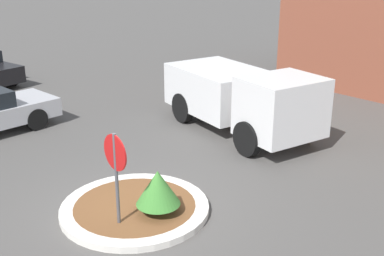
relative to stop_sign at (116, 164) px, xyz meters
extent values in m
plane|color=#514F4C|center=(-0.38, 0.66, -1.44)|extent=(120.00, 120.00, 0.00)
cylinder|color=silver|center=(-0.38, 0.66, -1.37)|extent=(3.24, 3.24, 0.15)
cylinder|color=brown|center=(-0.38, 0.66, -1.37)|extent=(2.66, 2.66, 0.15)
cylinder|color=#4C4C51|center=(0.00, 0.00, -0.40)|extent=(0.07, 0.07, 2.08)
cylinder|color=#B71414|center=(0.00, 0.00, 0.24)|extent=(0.75, 0.03, 0.75)
cylinder|color=brown|center=(0.21, 0.85, -1.19)|extent=(0.08, 0.08, 0.21)
cone|color=#3D7F33|center=(0.21, 0.85, -0.71)|extent=(0.94, 0.94, 0.75)
cube|color=white|center=(-0.51, 5.81, -0.16)|extent=(2.09, 2.42, 1.67)
cube|color=white|center=(-3.45, 6.30, -0.30)|extent=(3.64, 2.78, 1.38)
cube|color=black|center=(0.10, 5.71, 0.13)|extent=(0.35, 1.91, 0.58)
cylinder|color=black|center=(-0.51, 6.87, -0.95)|extent=(1.02, 0.41, 0.99)
cylinder|color=black|center=(-0.85, 4.81, -0.95)|extent=(1.02, 0.41, 0.99)
cylinder|color=black|center=(-3.88, 7.43, -0.95)|extent=(1.02, 0.41, 0.99)
cylinder|color=black|center=(-4.22, 5.36, -0.95)|extent=(1.02, 0.41, 0.99)
cylinder|color=black|center=(-12.78, 3.13, -1.13)|extent=(0.64, 0.31, 0.62)
cylinder|color=black|center=(-8.42, 1.26, -1.09)|extent=(0.26, 0.72, 0.70)
cylinder|color=black|center=(-6.75, 1.39, -1.09)|extent=(0.26, 0.72, 0.70)
camera|label=1|loc=(7.37, -4.62, 3.83)|focal=45.00mm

